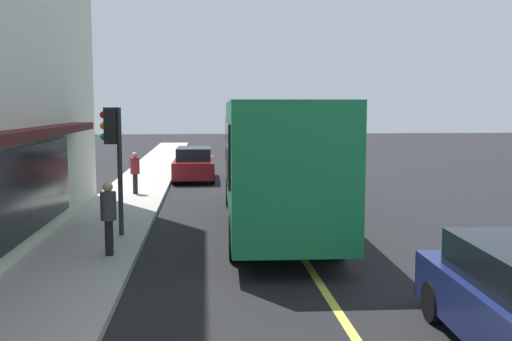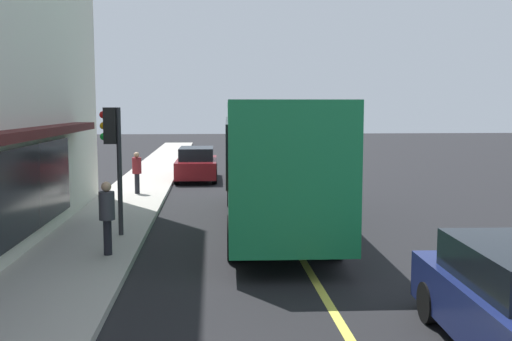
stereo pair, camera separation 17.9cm
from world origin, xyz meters
TOP-DOWN VIEW (x-y plane):
  - ground at (0.00, 0.00)m, footprint 120.00×120.00m
  - sidewalk at (0.00, 4.90)m, footprint 80.00×2.45m
  - lane_centre_stripe at (0.00, 0.00)m, footprint 36.00×0.16m
  - bus at (3.02, 0.29)m, footprint 11.19×2.83m
  - traffic_light at (1.58, 4.44)m, footprint 0.30×0.52m
  - car_maroon at (13.75, 2.67)m, footprint 4.32×1.90m
  - pedestrian_by_curb at (-0.46, 4.26)m, footprint 0.34×0.34m
  - pedestrian_waiting at (8.69, 4.76)m, footprint 0.34×0.34m

SIDE VIEW (x-z plane):
  - ground at x=0.00m, z-range 0.00..0.00m
  - lane_centre_stripe at x=0.00m, z-range 0.00..0.01m
  - sidewalk at x=0.00m, z-range 0.00..0.15m
  - car_maroon at x=13.75m, z-range -0.02..1.50m
  - pedestrian_waiting at x=8.69m, z-range 0.30..1.84m
  - pedestrian_by_curb at x=-0.46m, z-range 0.31..1.92m
  - bus at x=3.02m, z-range 0.24..3.74m
  - traffic_light at x=1.58m, z-range 0.93..4.13m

